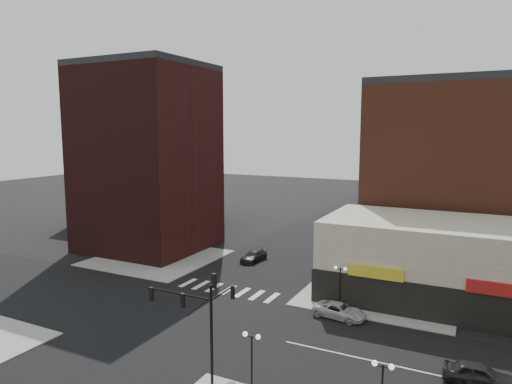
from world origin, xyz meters
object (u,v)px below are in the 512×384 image
at_px(street_lamp_ne, 340,277).
at_px(dark_sedan_north, 254,256).
at_px(street_lamp_se_a, 252,348).
at_px(white_suv, 339,311).
at_px(street_lamp_se_b, 382,379).
at_px(dark_sedan_east, 480,375).
at_px(traffic_signal, 202,311).

xyz_separation_m(street_lamp_ne, dark_sedan_north, (-14.53, 11.02, -2.62)).
xyz_separation_m(street_lamp_se_a, street_lamp_ne, (1.00, 16.00, 0.00)).
height_order(street_lamp_se_a, dark_sedan_north, street_lamp_se_a).
height_order(street_lamp_se_a, white_suv, street_lamp_se_a).
distance_m(street_lamp_se_a, white_suv, 14.81).
xyz_separation_m(street_lamp_se_a, street_lamp_se_b, (8.00, 0.00, 0.00)).
relative_size(white_suv, dark_sedan_north, 1.02).
height_order(street_lamp_ne, white_suv, street_lamp_ne).
height_order(street_lamp_se_b, street_lamp_ne, same).
height_order(street_lamp_se_b, white_suv, street_lamp_se_b).
bearing_deg(white_suv, street_lamp_se_a, -178.37).
xyz_separation_m(street_lamp_ne, white_suv, (0.44, -1.50, -2.63)).
distance_m(street_lamp_ne, dark_sedan_east, 14.56).
distance_m(street_lamp_se_a, street_lamp_se_b, 8.00).
distance_m(traffic_signal, street_lamp_se_b, 11.88).
bearing_deg(dark_sedan_north, street_lamp_se_a, -58.67).
xyz_separation_m(street_lamp_se_a, dark_sedan_east, (12.82, 7.88, -2.52)).
relative_size(street_lamp_se_a, street_lamp_se_b, 1.00).
bearing_deg(street_lamp_se_a, street_lamp_se_b, 0.00).
relative_size(street_lamp_se_b, street_lamp_ne, 1.00).
xyz_separation_m(street_lamp_ne, dark_sedan_east, (11.82, -8.12, -2.52)).
bearing_deg(street_lamp_se_b, dark_sedan_north, 128.55).
xyz_separation_m(street_lamp_se_a, dark_sedan_north, (-13.53, 27.02, -2.62)).
xyz_separation_m(dark_sedan_east, dark_sedan_north, (-26.35, 19.14, -0.10)).
height_order(traffic_signal, white_suv, traffic_signal).
height_order(street_lamp_ne, dark_sedan_north, street_lamp_ne).
relative_size(street_lamp_se_a, dark_sedan_east, 0.92).
bearing_deg(dark_sedan_east, white_suv, 58.41).
bearing_deg(street_lamp_se_a, dark_sedan_east, 31.57).
relative_size(traffic_signal, dark_sedan_north, 1.68).
height_order(street_lamp_se_a, street_lamp_se_b, same).
xyz_separation_m(traffic_signal, dark_sedan_east, (16.58, 7.71, -4.19)).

